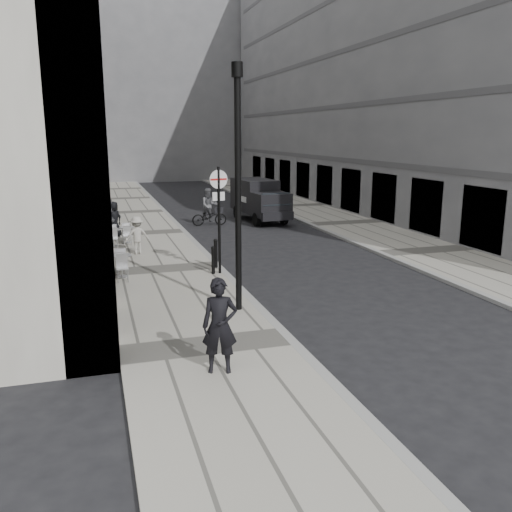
{
  "coord_description": "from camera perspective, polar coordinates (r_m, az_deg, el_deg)",
  "views": [
    {
      "loc": [
        -4.34,
        -8.98,
        4.94
      ],
      "look_at": [
        0.18,
        5.94,
        1.4
      ],
      "focal_mm": 38.0,
      "sensor_mm": 36.0,
      "label": 1
    }
  ],
  "objects": [
    {
      "name": "sign_post",
      "position": [
        18.71,
        -3.93,
        5.27
      ],
      "size": [
        0.64,
        0.15,
        3.72
      ],
      "rotation": [
        0.0,
        0.0,
        0.14
      ],
      "color": "black",
      "rests_on": "sidewalk"
    },
    {
      "name": "cafe_table_far",
      "position": [
        24.38,
        -14.83,
        2.04
      ],
      "size": [
        0.69,
        1.56,
        0.89
      ],
      "color": "silver",
      "rests_on": "sidewalk"
    },
    {
      "name": "building_right",
      "position": [
        38.51,
        12.54,
        20.05
      ],
      "size": [
        6.0,
        45.0,
        20.0
      ],
      "primitive_type": "cube",
      "color": "slate",
      "rests_on": "ground"
    },
    {
      "name": "far_sidewalk",
      "position": [
        30.49,
        9.37,
        3.41
      ],
      "size": [
        4.0,
        60.0,
        0.12
      ],
      "primitive_type": "cube",
      "color": "#A09C91",
      "rests_on": "ground"
    },
    {
      "name": "cafe_table_near",
      "position": [
        25.0,
        -13.46,
        2.32
      ],
      "size": [
        0.66,
        1.48,
        0.84
      ],
      "color": "silver",
      "rests_on": "sidewalk"
    },
    {
      "name": "bollard_near",
      "position": [
        19.87,
        -4.26,
        0.2
      ],
      "size": [
        0.13,
        0.13,
        1.0
      ],
      "primitive_type": "cylinder",
      "color": "black",
      "rests_on": "sidewalk"
    },
    {
      "name": "building_far",
      "position": [
        65.52,
        -12.25,
        17.82
      ],
      "size": [
        24.0,
        16.0,
        22.0
      ],
      "primitive_type": "cube",
      "color": "slate",
      "rests_on": "ground"
    },
    {
      "name": "cyclist",
      "position": [
        29.74,
        -4.95,
        4.74
      ],
      "size": [
        1.9,
        0.71,
        2.05
      ],
      "rotation": [
        0.0,
        0.0,
        -0.0
      ],
      "color": "black",
      "rests_on": "ground"
    },
    {
      "name": "walking_man",
      "position": [
        11.13,
        -3.84,
        -7.34
      ],
      "size": [
        0.82,
        0.64,
        1.99
      ],
      "primitive_type": "imported",
      "rotation": [
        0.0,
        0.0,
        -0.26
      ],
      "color": "black",
      "rests_on": "sidewalk"
    },
    {
      "name": "bollard_far",
      "position": [
        19.0,
        -4.53,
        -0.52
      ],
      "size": [
        0.12,
        0.12,
        0.92
      ],
      "primitive_type": "cylinder",
      "color": "black",
      "rests_on": "sidewalk"
    },
    {
      "name": "lamppost",
      "position": [
        14.55,
        -1.92,
        8.24
      ],
      "size": [
        0.3,
        0.3,
        6.59
      ],
      "color": "black",
      "rests_on": "sidewalk"
    },
    {
      "name": "pedestrian_b",
      "position": [
        22.54,
        -12.41,
        2.14
      ],
      "size": [
        1.05,
        0.66,
        1.55
      ],
      "primitive_type": "imported",
      "rotation": [
        0.0,
        0.0,
        3.23
      ],
      "color": "#A7A39B",
      "rests_on": "sidewalk"
    },
    {
      "name": "pedestrian_c",
      "position": [
        26.49,
        -14.74,
        3.75
      ],
      "size": [
        0.99,
        0.91,
        1.7
      ],
      "primitive_type": "imported",
      "rotation": [
        0.0,
        0.0,
        3.72
      ],
      "color": "black",
      "rests_on": "sidewalk"
    },
    {
      "name": "panel_van",
      "position": [
        31.21,
        0.28,
        6.12
      ],
      "size": [
        2.25,
        5.11,
        2.34
      ],
      "rotation": [
        0.0,
        0.0,
        0.08
      ],
      "color": "black",
      "rests_on": "ground"
    },
    {
      "name": "building_left",
      "position": [
        33.77,
        -20.69,
        18.91
      ],
      "size": [
        4.0,
        45.0,
        18.0
      ],
      "primitive_type": "cube",
      "color": "beige",
      "rests_on": "ground"
    },
    {
      "name": "sidewalk",
      "position": [
        27.52,
        -11.7,
        2.3
      ],
      "size": [
        4.0,
        60.0,
        0.12
      ],
      "primitive_type": "cube",
      "color": "#A09C91",
      "rests_on": "ground"
    },
    {
      "name": "cafe_table_mid",
      "position": [
        19.05,
        -13.99,
        -0.83
      ],
      "size": [
        0.71,
        1.59,
        0.91
      ],
      "color": "#A7A7A9",
      "rests_on": "sidewalk"
    },
    {
      "name": "pedestrian_a",
      "position": [
        26.42,
        -15.08,
        3.86
      ],
      "size": [
        1.17,
        0.83,
        1.84
      ],
      "primitive_type": "imported",
      "rotation": [
        0.0,
        0.0,
        3.54
      ],
      "color": "#59595E",
      "rests_on": "sidewalk"
    },
    {
      "name": "ground",
      "position": [
        11.13,
        8.25,
        -13.7
      ],
      "size": [
        120.0,
        120.0,
        0.0
      ],
      "primitive_type": "plane",
      "color": "black",
      "rests_on": "ground"
    }
  ]
}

